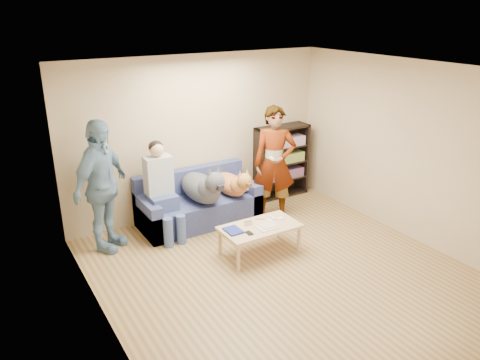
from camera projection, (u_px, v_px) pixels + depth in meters
ground at (288, 277)px, 6.04m from camera, size 5.00×5.00×0.00m
ceiling at (297, 72)px, 5.13m from camera, size 5.00×5.00×0.00m
wall_back at (199, 136)px, 7.59m from camera, size 4.50×0.00×4.50m
wall_left at (104, 226)px, 4.49m from camera, size 0.00×5.00×5.00m
wall_right at (418, 154)px, 6.67m from camera, size 0.00×5.00×5.00m
blanket at (245, 186)px, 7.70m from camera, size 0.42×0.35×0.14m
person_standing_right at (275, 163)px, 7.46m from camera, size 0.80×0.73×1.85m
person_standing_left at (101, 187)px, 6.44m from camera, size 1.15×1.06×1.89m
held_controller at (272, 158)px, 7.14m from camera, size 0.07×0.13×0.03m
notebook_blue at (233, 230)px, 6.32m from camera, size 0.20×0.26×0.03m
papers at (267, 227)px, 6.42m from camera, size 0.26×0.20×0.02m
magazine at (268, 225)px, 6.44m from camera, size 0.22×0.17×0.01m
camera_silver at (248, 223)px, 6.50m from camera, size 0.11×0.06×0.05m
controller_a at (272, 218)px, 6.69m from camera, size 0.04×0.13×0.03m
controller_b at (280, 219)px, 6.66m from camera, size 0.09×0.06×0.03m
headphone_cup_a at (273, 223)px, 6.55m from camera, size 0.07×0.07×0.02m
headphone_cup_b at (269, 220)px, 6.62m from camera, size 0.07×0.07×0.02m
pen_orange at (265, 230)px, 6.34m from camera, size 0.13×0.06×0.01m
pen_black at (260, 219)px, 6.68m from camera, size 0.13×0.08×0.01m
wallet at (249, 233)px, 6.25m from camera, size 0.07×0.12×0.02m
sofa at (198, 205)px, 7.50m from camera, size 1.90×0.85×0.82m
person_seated at (161, 187)px, 6.91m from camera, size 0.40×0.73×1.47m
dog_gray at (203, 187)px, 7.17m from camera, size 0.47×1.28×0.69m
dog_tan at (232, 184)px, 7.45m from camera, size 0.38×1.15×0.54m
coffee_table at (260, 229)px, 6.49m from camera, size 1.10×0.60×0.42m
bookshelf at (281, 160)px, 8.42m from camera, size 1.00×0.34×1.30m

